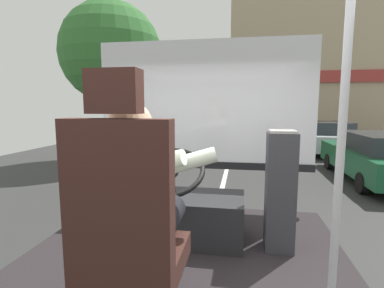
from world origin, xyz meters
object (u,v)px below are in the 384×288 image
(steering_console, at_px, (182,215))
(parked_car_silver, at_px, (326,137))
(fare_box, at_px, (280,191))
(bus_driver, at_px, (138,196))
(parked_car_black, at_px, (298,128))
(driver_seat, at_px, (129,238))
(parked_car_green, at_px, (380,157))
(handrail_pole, at_px, (342,123))
(parked_car_red, at_px, (284,122))

(steering_console, relative_size, parked_car_silver, 0.27)
(fare_box, bearing_deg, bus_driver, -128.27)
(fare_box, bearing_deg, steering_console, 177.38)
(bus_driver, height_order, fare_box, bus_driver)
(bus_driver, relative_size, parked_car_silver, 0.20)
(bus_driver, distance_m, parked_car_black, 16.98)
(driver_seat, xyz_separation_m, parked_car_green, (4.08, 6.98, -0.70))
(bus_driver, bearing_deg, handrail_pole, 14.00)
(fare_box, bearing_deg, handrail_pole, -76.72)
(steering_console, xyz_separation_m, parked_car_red, (3.74, 20.82, -0.26))
(fare_box, distance_m, parked_car_silver, 10.99)
(fare_box, bearing_deg, parked_car_green, 60.73)
(parked_car_green, xyz_separation_m, parked_car_silver, (-0.06, 4.72, 0.02))
(parked_car_black, bearing_deg, parked_car_green, -88.26)
(handrail_pole, bearing_deg, parked_car_silver, 75.22)
(bus_driver, height_order, parked_car_green, bus_driver)
(parked_car_green, height_order, parked_car_black, parked_car_black)
(driver_seat, xyz_separation_m, parked_car_silver, (4.02, 11.71, -0.68))
(parked_car_red, bearing_deg, steering_console, -100.18)
(driver_seat, xyz_separation_m, parked_car_black, (3.79, 16.66, -0.66))
(bus_driver, relative_size, parked_car_green, 0.19)
(driver_seat, distance_m, parked_car_black, 17.10)
(bus_driver, xyz_separation_m, parked_car_silver, (4.02, 11.57, -0.84))
(parked_car_silver, bearing_deg, fare_box, -106.83)
(driver_seat, bearing_deg, parked_car_red, 80.38)
(parked_car_silver, bearing_deg, bus_driver, -109.15)
(fare_box, xyz_separation_m, parked_car_red, (2.90, 20.86, -0.54))
(fare_box, xyz_separation_m, parked_car_green, (3.24, 5.78, -0.62))
(bus_driver, relative_size, steering_console, 0.72)
(fare_box, bearing_deg, parked_car_black, 79.22)
(steering_console, relative_size, parked_car_red, 0.29)
(bus_driver, height_order, parked_car_red, bus_driver)
(steering_console, height_order, parked_car_red, steering_console)
(parked_car_red, bearing_deg, fare_box, -97.91)
(fare_box, relative_size, parked_car_black, 0.24)
(parked_car_silver, bearing_deg, parked_car_black, 92.67)
(steering_console, height_order, handrail_pole, handrail_pole)
(parked_car_silver, xyz_separation_m, parked_car_red, (-0.28, 10.36, 0.05))
(handrail_pole, relative_size, parked_car_green, 0.53)
(fare_box, relative_size, parked_car_silver, 0.25)
(parked_car_green, xyz_separation_m, parked_car_red, (-0.34, 15.08, 0.08))
(bus_driver, relative_size, handrail_pole, 0.36)
(driver_seat, height_order, parked_car_green, driver_seat)
(parked_car_black, height_order, parked_car_red, parked_car_red)
(parked_car_red, bearing_deg, parked_car_black, -89.51)
(parked_car_green, distance_m, parked_car_silver, 4.72)
(parked_car_silver, height_order, parked_car_black, parked_car_black)
(handrail_pole, xyz_separation_m, parked_car_silver, (2.99, 11.31, -1.21))
(bus_driver, relative_size, parked_car_black, 0.19)
(handrail_pole, distance_m, parked_car_green, 7.36)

